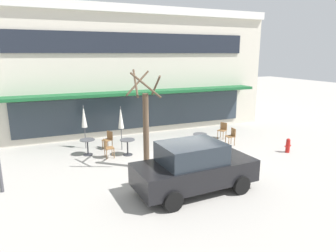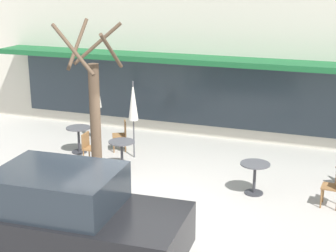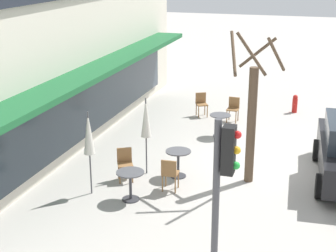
{
  "view_description": "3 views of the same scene",
  "coord_description": "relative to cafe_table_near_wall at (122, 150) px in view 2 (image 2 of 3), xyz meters",
  "views": [
    {
      "loc": [
        -5.2,
        -10.59,
        4.67
      ],
      "look_at": [
        0.42,
        2.62,
        1.19
      ],
      "focal_mm": 32.0,
      "sensor_mm": 36.0,
      "label": 1
    },
    {
      "loc": [
        3.91,
        -9.17,
        4.98
      ],
      "look_at": [
        -0.54,
        2.95,
        1.18
      ],
      "focal_mm": 55.0,
      "sensor_mm": 36.0,
      "label": 2
    },
    {
      "loc": [
        -14.31,
        -1.02,
        5.83
      ],
      "look_at": [
        -0.72,
        3.12,
        1.11
      ],
      "focal_mm": 55.0,
      "sensor_mm": 36.0,
      "label": 3
    }
  ],
  "objects": [
    {
      "name": "cafe_table_streetside",
      "position": [
        -1.73,
        0.75,
        0.0
      ],
      "size": [
        0.7,
        0.7,
        0.76
      ],
      "color": "#333338",
      "rests_on": "ground"
    },
    {
      "name": "building_facade",
      "position": [
        1.69,
        7.43,
        3.13
      ],
      "size": [
        17.05,
        9.1,
        7.28
      ],
      "color": "beige",
      "rests_on": "ground"
    },
    {
      "name": "patio_umbrella_cream_folded",
      "position": [
        -0.05,
        0.91,
        1.11
      ],
      "size": [
        0.28,
        0.28,
        2.2
      ],
      "color": "#4C4C51",
      "rests_on": "ground"
    },
    {
      "name": "ground_plane",
      "position": [
        1.69,
        -2.53,
        -0.52
      ],
      "size": [
        80.0,
        80.0,
        0.0
      ],
      "primitive_type": "plane",
      "color": "#ADA8A0"
    },
    {
      "name": "cafe_chair_3",
      "position": [
        5.44,
        -0.56,
        0.01
      ],
      "size": [
        0.43,
        0.43,
        0.89
      ],
      "color": "olive",
      "rests_on": "ground"
    },
    {
      "name": "parked_sedan",
      "position": [
        1.07,
        -4.61,
        0.36
      ],
      "size": [
        4.29,
        2.19,
        1.76
      ],
      "color": "black",
      "rests_on": "ground"
    },
    {
      "name": "cafe_table_near_wall",
      "position": [
        0.0,
        0.0,
        0.0
      ],
      "size": [
        0.7,
        0.7,
        0.76
      ],
      "color": "#333338",
      "rests_on": "ground"
    },
    {
      "name": "street_tree",
      "position": [
        0.27,
        -1.91,
        1.36
      ],
      "size": [
        1.24,
        1.47,
        4.07
      ],
      "color": "brown",
      "rests_on": "ground"
    },
    {
      "name": "cafe_chair_2",
      "position": [
        -0.62,
        1.33,
        0.01
      ],
      "size": [
        0.54,
        0.54,
        0.89
      ],
      "color": "olive",
      "rests_on": "ground"
    },
    {
      "name": "patio_umbrella_green_folded",
      "position": [
        -1.68,
        1.84,
        1.11
      ],
      "size": [
        0.28,
        0.28,
        2.2
      ],
      "color": "#4C4C51",
      "rests_on": "ground"
    },
    {
      "name": "cafe_table_by_tree",
      "position": [
        3.64,
        -0.43,
        0.0
      ],
      "size": [
        0.7,
        0.7,
        0.76
      ],
      "color": "#333338",
      "rests_on": "ground"
    },
    {
      "name": "cafe_chair_0",
      "position": [
        -0.95,
        -0.04,
        0.01
      ],
      "size": [
        0.42,
        0.42,
        0.89
      ],
      "color": "olive",
      "rests_on": "ground"
    }
  ]
}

